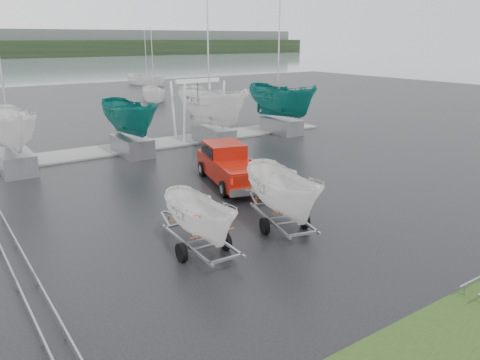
# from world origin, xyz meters

# --- Properties ---
(ground_plane) EXTENTS (120.00, 120.00, 0.00)m
(ground_plane) POSITION_xyz_m (0.00, 0.00, 0.00)
(ground_plane) COLOR black
(ground_plane) RESTS_ON ground
(dock) EXTENTS (30.00, 3.00, 0.12)m
(dock) POSITION_xyz_m (0.00, 13.00, 0.05)
(dock) COLOR gray
(dock) RESTS_ON ground
(pickup_truck) EXTENTS (3.20, 5.82, 1.84)m
(pickup_truck) POSITION_xyz_m (1.25, 3.25, 0.96)
(pickup_truck) COLOR maroon
(pickup_truck) RESTS_ON ground
(trailer_hitched) EXTENTS (2.20, 3.78, 5.26)m
(trailer_hitched) POSITION_xyz_m (-0.32, -2.80, 2.85)
(trailer_hitched) COLOR gray
(trailer_hitched) RESTS_ON ground
(trailer_parked) EXTENTS (1.80, 3.64, 4.38)m
(trailer_parked) POSITION_xyz_m (-3.81, -2.86, 2.39)
(trailer_parked) COLOR gray
(trailer_parked) RESTS_ON ground
(boat_hoist) EXTENTS (3.30, 2.18, 4.12)m
(boat_hoist) POSITION_xyz_m (5.16, 13.00, 2.67)
(boat_hoist) COLOR silver
(boat_hoist) RESTS_ON ground
(keelboat_0) EXTENTS (2.34, 3.20, 10.51)m
(keelboat_0) POSITION_xyz_m (-6.97, 11.00, 3.71)
(keelboat_0) COLOR gray
(keelboat_0) RESTS_ON ground
(keelboat_1) EXTENTS (2.27, 3.20, 7.12)m
(keelboat_1) POSITION_xyz_m (-0.47, 11.20, 3.57)
(keelboat_1) COLOR gray
(keelboat_1) RESTS_ON ground
(keelboat_2) EXTENTS (2.71, 3.20, 10.89)m
(keelboat_2) POSITION_xyz_m (5.14, 11.00, 4.32)
(keelboat_2) COLOR gray
(keelboat_2) RESTS_ON ground
(keelboat_3) EXTENTS (2.57, 3.20, 10.74)m
(keelboat_3) POSITION_xyz_m (11.18, 11.30, 4.09)
(keelboat_3) COLOR gray
(keelboat_3) RESTS_ON ground
(mast_rack_0) EXTENTS (0.56, 6.50, 0.06)m
(mast_rack_0) POSITION_xyz_m (-9.00, 1.00, 0.35)
(mast_rack_0) COLOR gray
(mast_rack_0) RESTS_ON ground
(mast_rack_1) EXTENTS (0.56, 6.50, 0.06)m
(mast_rack_1) POSITION_xyz_m (-9.00, -5.00, 0.35)
(mast_rack_1) COLOR gray
(mast_rack_1) RESTS_ON ground
(moored_boat_2) EXTENTS (3.15, 3.20, 11.31)m
(moored_boat_2) POSITION_xyz_m (11.55, 34.32, 0.00)
(moored_boat_2) COLOR silver
(moored_boat_2) RESTS_ON ground
(moored_boat_3) EXTENTS (3.73, 3.76, 11.71)m
(moored_boat_3) POSITION_xyz_m (18.50, 52.08, 0.00)
(moored_boat_3) COLOR silver
(moored_boat_3) RESTS_ON ground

